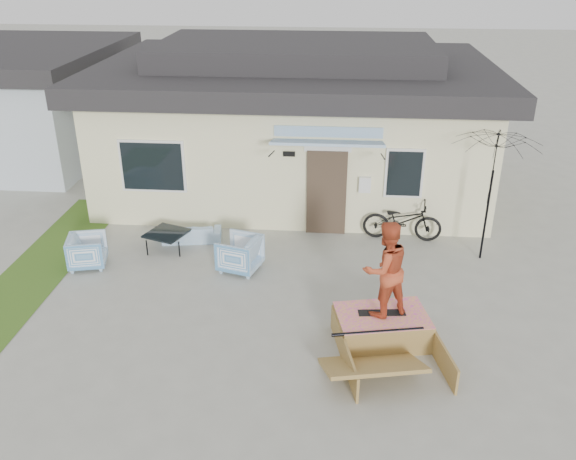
# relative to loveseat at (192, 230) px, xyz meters

# --- Properties ---
(ground) EXTENTS (90.00, 90.00, 0.00)m
(ground) POSITION_rel_loveseat_xyz_m (2.18, -3.76, -0.27)
(ground) COLOR gray
(ground) RESTS_ON ground
(grass_strip) EXTENTS (1.40, 8.00, 0.01)m
(grass_strip) POSITION_rel_loveseat_xyz_m (-3.02, -1.76, -0.27)
(grass_strip) COLOR #34591B
(grass_strip) RESTS_ON ground
(house) EXTENTS (10.80, 8.49, 4.10)m
(house) POSITION_rel_loveseat_xyz_m (2.18, 4.23, 1.67)
(house) COLOR beige
(house) RESTS_ON ground
(loveseat) EXTENTS (1.44, 0.62, 0.54)m
(loveseat) POSITION_rel_loveseat_xyz_m (0.00, 0.00, 0.00)
(loveseat) COLOR #4284BC
(loveseat) RESTS_ON ground
(armchair_left) EXTENTS (0.89, 0.92, 0.79)m
(armchair_left) POSITION_rel_loveseat_xyz_m (-1.98, -1.43, 0.13)
(armchair_left) COLOR #4284BC
(armchair_left) RESTS_ON ground
(armchair_right) EXTENTS (0.97, 1.00, 0.85)m
(armchair_right) POSITION_rel_loveseat_xyz_m (1.37, -1.31, 0.15)
(armchair_right) COLOR #4284BC
(armchair_right) RESTS_ON ground
(coffee_table) EXTENTS (1.08, 1.08, 0.41)m
(coffee_table) POSITION_rel_loveseat_xyz_m (-0.47, -0.47, -0.07)
(coffee_table) COLOR black
(coffee_table) RESTS_ON ground
(bicycle) EXTENTS (1.90, 0.79, 1.19)m
(bicycle) POSITION_rel_loveseat_xyz_m (5.00, 0.50, 0.32)
(bicycle) COLOR black
(bicycle) RESTS_ON ground
(patio_umbrella) EXTENTS (2.14, 2.03, 2.20)m
(patio_umbrella) POSITION_rel_loveseat_xyz_m (6.71, -0.33, 1.48)
(patio_umbrella) COLOR black
(patio_umbrella) RESTS_ON ground
(skate_ramp) EXTENTS (1.99, 2.40, 0.53)m
(skate_ramp) POSITION_rel_loveseat_xyz_m (4.30, -3.69, -0.01)
(skate_ramp) COLOR olive
(skate_ramp) RESTS_ON ground
(skateboard) EXTENTS (0.85, 0.30, 0.05)m
(skateboard) POSITION_rel_loveseat_xyz_m (4.29, -3.64, 0.28)
(skateboard) COLOR black
(skateboard) RESTS_ON skate_ramp
(skater) EXTENTS (1.07, 0.99, 1.75)m
(skater) POSITION_rel_loveseat_xyz_m (4.29, -3.64, 1.19)
(skater) COLOR #BE4827
(skater) RESTS_ON skateboard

